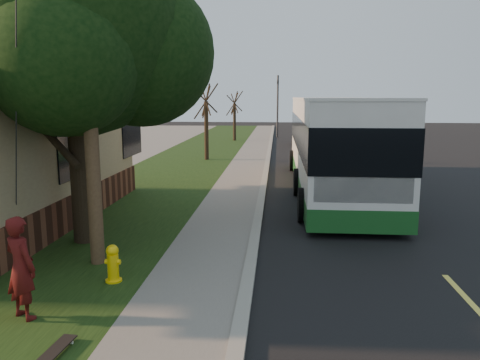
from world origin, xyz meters
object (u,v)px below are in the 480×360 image
Objects in this scene: traffic_signal at (278,102)px; skateboarder at (21,268)px; distant_car at (306,137)px; leafy_tree at (77,29)px; bare_tree_near at (206,123)px; bare_tree_far at (235,117)px; skateboard_main at (55,351)px; fire_hydrant at (113,264)px; utility_pole at (86,45)px; transit_bus at (333,142)px.

traffic_signal is 35.89m from skateboarder.
distant_car is (2.13, -7.17, -2.49)m from traffic_signal.
distant_car is (6.80, 24.19, -4.49)m from leafy_tree.
bare_tree_near is 16.52m from traffic_signal.
bare_tree_far is 32.69m from skateboard_main.
traffic_signal is at bearing 84.79° from fire_hydrant.
fire_hydrant reaches higher than skateboard_main.
bare_tree_far reaches higher than distant_car.
skateboard_main is at bearing -87.83° from fire_hydrant.
distant_car is (6.15, 28.42, -0.24)m from skateboarder.
leafy_tree is (-0.87, 1.66, 0.54)m from utility_pole.
skateboard_main is 29.92m from distant_car.
leafy_tree reaches higher than transit_bus.
traffic_signal is 1.38× the size of distant_car.
utility_pole reaches higher than bare_tree_near.
transit_bus is at bearing -74.25° from bare_tree_far.
traffic_signal is (4.00, 16.00, 1.01)m from bare_tree_near.
utility_pole is 26.81m from distant_car.
utility_pole is 17.19m from bare_tree_near.
leafy_tree is 15.66m from bare_tree_near.
fire_hydrant is 2.66m from skateboard_main.
fire_hydrant is 18.10m from bare_tree_near.
bare_tree_far is (1.17, 27.35, -3.16)m from leafy_tree.
bare_tree_far is at bearing 105.75° from transit_bus.
leafy_tree reaches higher than traffic_signal.
utility_pole reaches higher than transit_bus.
skateboarder is 1.95× the size of skateboard_main.
fire_hydrant is 0.13× the size of traffic_signal.
fire_hydrant is at bearing -87.14° from bare_tree_near.
traffic_signal reaches higher than fire_hydrant.
bare_tree_near reaches higher than distant_car.
bare_tree_far is at bearing 145.25° from distant_car.
traffic_signal is 24.32m from transit_bus.
bare_tree_near is at bearing -104.04° from traffic_signal.
bare_tree_far is (-0.40, 30.00, 1.57)m from fire_hydrant.
leafy_tree is 6.04m from skateboarder.
traffic_signal is 0.41× the size of transit_bus.
transit_bus is 13.02m from skateboarder.
leafy_tree is at bearing 120.67° from fire_hydrant.
skateboard_main is at bearing -87.23° from bare_tree_near.
fire_hydrant is 11.25m from transit_bus.
traffic_signal reaches higher than bare_tree_near.
bare_tree_near is at bearing 127.10° from transit_bus.
bare_tree_near is 0.32× the size of transit_bus.
utility_pole reaches higher than skateboard_main.
distant_car is at bearing 90.20° from transit_bus.
skateboard_main is at bearing -72.46° from leafy_tree.
traffic_signal reaches higher than skateboard_main.
leafy_tree is 25.52m from distant_car.
bare_tree_far is 0.30× the size of transit_bus.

